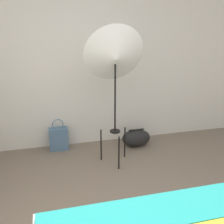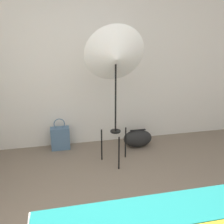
{
  "view_description": "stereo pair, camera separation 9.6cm",
  "coord_description": "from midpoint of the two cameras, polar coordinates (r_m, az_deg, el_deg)",
  "views": [
    {
      "loc": [
        -0.57,
        -1.5,
        1.8
      ],
      "look_at": [
        0.2,
        1.47,
        0.8
      ],
      "focal_mm": 42.0,
      "sensor_mm": 36.0,
      "label": 1
    },
    {
      "loc": [
        -0.48,
        -1.52,
        1.8
      ],
      "look_at": [
        0.2,
        1.47,
        0.8
      ],
      "focal_mm": 42.0,
      "sensor_mm": 36.0,
      "label": 2
    }
  ],
  "objects": [
    {
      "name": "duffel_bag",
      "position": [
        4.15,
        6.26,
        -5.72
      ],
      "size": [
        0.45,
        0.27,
        0.28
      ],
      "color": "black",
      "rests_on": "ground_plane"
    },
    {
      "name": "photo_umbrella",
      "position": [
        3.3,
        1.68,
        11.76
      ],
      "size": [
        0.77,
        0.45,
        1.84
      ],
      "color": "black",
      "rests_on": "ground_plane"
    },
    {
      "name": "tote_bag",
      "position": [
        4.1,
        -10.54,
        -5.59
      ],
      "size": [
        0.28,
        0.15,
        0.49
      ],
      "color": "slate",
      "rests_on": "ground_plane"
    },
    {
      "name": "wall_back",
      "position": [
        4.01,
        -5.19,
        10.79
      ],
      "size": [
        8.0,
        0.05,
        2.6
      ],
      "color": "silver",
      "rests_on": "ground_plane"
    }
  ]
}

